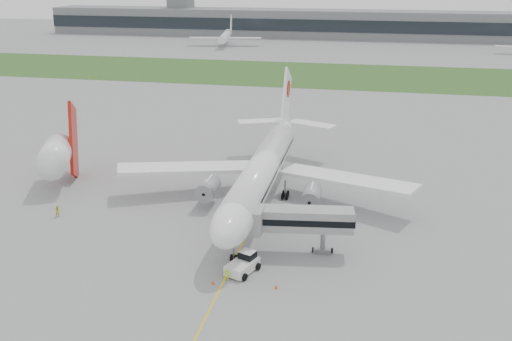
% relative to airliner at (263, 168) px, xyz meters
% --- Properties ---
extents(ground, '(600.00, 600.00, 0.00)m').
position_rel_airliner_xyz_m(ground, '(0.00, -4.87, -5.66)').
color(ground, gray).
rests_on(ground, ground).
extents(apron_markings, '(70.00, 70.00, 0.04)m').
position_rel_airliner_xyz_m(apron_markings, '(0.00, -9.87, -5.66)').
color(apron_markings, gold).
rests_on(apron_markings, ground).
extents(grass_strip, '(600.00, 50.00, 0.02)m').
position_rel_airliner_xyz_m(grass_strip, '(0.00, 115.13, -5.65)').
color(grass_strip, '#305921').
rests_on(grass_strip, ground).
extents(terminal_building, '(320.00, 22.30, 14.00)m').
position_rel_airliner_xyz_m(terminal_building, '(0.00, 225.00, 1.34)').
color(terminal_building, slate).
rests_on(terminal_building, ground).
extents(control_tower, '(12.00, 12.00, 56.00)m').
position_rel_airliner_xyz_m(control_tower, '(-90.00, 227.13, -5.66)').
color(control_tower, slate).
rests_on(control_tower, ground).
extents(airliner, '(48.13, 53.95, 17.88)m').
position_rel_airliner_xyz_m(airliner, '(0.00, 0.00, 0.00)').
color(airliner, white).
rests_on(airliner, ground).
extents(pushback_tug, '(4.24, 5.10, 2.31)m').
position_rel_airliner_xyz_m(pushback_tug, '(1.80, -22.07, -4.60)').
color(pushback_tug, silver).
rests_on(pushback_tug, ground).
extents(jet_bridge, '(14.04, 5.65, 6.52)m').
position_rel_airliner_xyz_m(jet_bridge, '(7.29, -16.34, -0.84)').
color(jet_bridge, '#A4A4A7').
rests_on(jet_bridge, ground).
extents(safety_cone_left, '(0.38, 0.38, 0.52)m').
position_rel_airliner_xyz_m(safety_cone_left, '(-1.04, -25.87, -5.40)').
color(safety_cone_left, '#E44E0C').
rests_on(safety_cone_left, ground).
extents(safety_cone_right, '(0.39, 0.39, 0.54)m').
position_rel_airliner_xyz_m(safety_cone_right, '(6.42, -25.33, -5.39)').
color(safety_cone_right, '#E44E0C').
rests_on(safety_cone_right, ground).
extents(ground_crew_near, '(0.59, 0.40, 1.60)m').
position_rel_airliner_xyz_m(ground_crew_near, '(0.35, -24.75, -4.86)').
color(ground_crew_near, '#BCFF2A').
rests_on(ground_crew_near, ground).
extents(ground_crew_far, '(1.09, 1.11, 1.80)m').
position_rel_airliner_xyz_m(ground_crew_far, '(-28.99, -11.95, -4.76)').
color(ground_crew_far, '#CCE225').
rests_on(ground_crew_far, ground).
extents(neighbor_aircraft, '(8.50, 17.66, 14.32)m').
position_rel_airliner_xyz_m(neighbor_aircraft, '(-35.29, 0.12, 0.01)').
color(neighbor_aircraft, '#A81209').
rests_on(neighbor_aircraft, ground).
extents(distant_aircraft_left, '(37.95, 34.66, 12.88)m').
position_rel_airliner_xyz_m(distant_aircraft_left, '(-53.31, 181.92, -5.66)').
color(distant_aircraft_left, white).
rests_on(distant_aircraft_left, ground).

